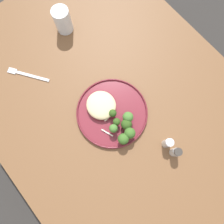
# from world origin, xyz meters

# --- Properties ---
(ground) EXTENTS (6.00, 6.00, 0.00)m
(ground) POSITION_xyz_m (0.00, 0.00, 0.00)
(ground) COLOR #2D2B28
(wooden_dining_table) EXTENTS (1.40, 1.00, 0.74)m
(wooden_dining_table) POSITION_xyz_m (0.00, 0.00, 0.66)
(wooden_dining_table) COLOR brown
(wooden_dining_table) RESTS_ON ground
(dinner_plate) EXTENTS (0.29, 0.29, 0.02)m
(dinner_plate) POSITION_xyz_m (0.05, -0.04, 0.75)
(dinner_plate) COLOR maroon
(dinner_plate) RESTS_ON wooden_dining_table
(noodle_bed) EXTENTS (0.12, 0.12, 0.04)m
(noodle_bed) POSITION_xyz_m (0.00, -0.06, 0.77)
(noodle_bed) COLOR beige
(noodle_bed) RESTS_ON dinner_plate
(seared_scallop_tiny_bay) EXTENTS (0.03, 0.03, 0.01)m
(seared_scallop_tiny_bay) POSITION_xyz_m (0.02, -0.02, 0.76)
(seared_scallop_tiny_bay) COLOR beige
(seared_scallop_tiny_bay) RESTS_ON dinner_plate
(seared_scallop_right_edge) EXTENTS (0.03, 0.03, 0.01)m
(seared_scallop_right_edge) POSITION_xyz_m (0.00, -0.05, 0.76)
(seared_scallop_right_edge) COLOR beige
(seared_scallop_right_edge) RESTS_ON dinner_plate
(seared_scallop_rear_pale) EXTENTS (0.03, 0.03, 0.02)m
(seared_scallop_rear_pale) POSITION_xyz_m (-0.02, -0.09, 0.76)
(seared_scallop_rear_pale) COLOR #DBB77A
(seared_scallop_rear_pale) RESTS_ON dinner_plate
(seared_scallop_front_small) EXTENTS (0.03, 0.03, 0.01)m
(seared_scallop_front_small) POSITION_xyz_m (0.01, -0.08, 0.76)
(seared_scallop_front_small) COLOR beige
(seared_scallop_front_small) RESTS_ON dinner_plate
(seared_scallop_large_seared) EXTENTS (0.02, 0.02, 0.01)m
(seared_scallop_large_seared) POSITION_xyz_m (-0.02, -0.06, 0.76)
(seared_scallop_large_seared) COLOR beige
(seared_scallop_large_seared) RESTS_ON dinner_plate
(seared_scallop_center_golden) EXTENTS (0.03, 0.03, 0.01)m
(seared_scallop_center_golden) POSITION_xyz_m (-0.03, -0.03, 0.76)
(seared_scallop_center_golden) COLOR #DBB77A
(seared_scallop_center_golden) RESTS_ON dinner_plate
(broccoli_floret_beside_noodles) EXTENTS (0.04, 0.04, 0.06)m
(broccoli_floret_beside_noodles) POSITION_xyz_m (0.11, -0.01, 0.79)
(broccoli_floret_beside_noodles) COLOR #7A994C
(broccoli_floret_beside_noodles) RESTS_ON dinner_plate
(broccoli_floret_tall_stalk) EXTENTS (0.04, 0.04, 0.06)m
(broccoli_floret_tall_stalk) POSITION_xyz_m (0.16, -0.08, 0.79)
(broccoli_floret_tall_stalk) COLOR #89A356
(broccoli_floret_tall_stalk) RESTS_ON dinner_plate
(broccoli_floret_left_leaning) EXTENTS (0.04, 0.04, 0.05)m
(broccoli_floret_left_leaning) POSITION_xyz_m (0.12, -0.03, 0.78)
(broccoli_floret_left_leaning) COLOR #89A356
(broccoli_floret_left_leaning) RESTS_ON dinner_plate
(broccoli_floret_split_head) EXTENTS (0.03, 0.03, 0.05)m
(broccoli_floret_split_head) POSITION_xyz_m (0.09, -0.05, 0.78)
(broccoli_floret_split_head) COLOR #89A356
(broccoli_floret_split_head) RESTS_ON dinner_plate
(broccoli_floret_right_tilted) EXTENTS (0.03, 0.03, 0.05)m
(broccoli_floret_right_tilted) POSITION_xyz_m (0.11, -0.08, 0.79)
(broccoli_floret_right_tilted) COLOR #89A356
(broccoli_floret_right_tilted) RESTS_ON dinner_plate
(broccoli_floret_rear_charred) EXTENTS (0.03, 0.03, 0.05)m
(broccoli_floret_rear_charred) POSITION_xyz_m (0.06, -0.04, 0.78)
(broccoli_floret_rear_charred) COLOR #89A356
(broccoli_floret_rear_charred) RESTS_ON dinner_plate
(broccoli_floret_small_sprig) EXTENTS (0.04, 0.04, 0.06)m
(broccoli_floret_small_sprig) POSITION_xyz_m (0.16, -0.04, 0.79)
(broccoli_floret_small_sprig) COLOR #7A994C
(broccoli_floret_small_sprig) RESTS_ON dinner_plate
(onion_sliver_pale_crescent) EXTENTS (0.01, 0.04, 0.00)m
(onion_sliver_pale_crescent) POSITION_xyz_m (0.06, -0.07, 0.75)
(onion_sliver_pale_crescent) COLOR silver
(onion_sliver_pale_crescent) RESTS_ON dinner_plate
(onion_sliver_curled_piece) EXTENTS (0.05, 0.02, 0.00)m
(onion_sliver_curled_piece) POSITION_xyz_m (0.10, -0.11, 0.75)
(onion_sliver_curled_piece) COLOR silver
(onion_sliver_curled_piece) RESTS_ON dinner_plate
(water_glass) EXTENTS (0.07, 0.07, 0.11)m
(water_glass) POSITION_xyz_m (-0.39, 0.05, 0.79)
(water_glass) COLOR silver
(water_glass) RESTS_ON wooden_dining_table
(dinner_fork) EXTENTS (0.16, 0.12, 0.00)m
(dinner_fork) POSITION_xyz_m (-0.31, -0.21, 0.74)
(dinner_fork) COLOR silver
(dinner_fork) RESTS_ON wooden_dining_table
(salt_shaker) EXTENTS (0.03, 0.03, 0.07)m
(salt_shaker) POSITION_xyz_m (0.28, 0.05, 0.77)
(salt_shaker) COLOR white
(salt_shaker) RESTS_ON wooden_dining_table
(pepper_shaker) EXTENTS (0.03, 0.03, 0.07)m
(pepper_shaker) POSITION_xyz_m (0.32, 0.05, 0.77)
(pepper_shaker) COLOR white
(pepper_shaker) RESTS_ON wooden_dining_table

